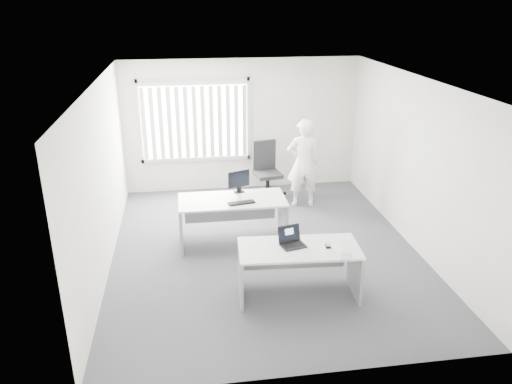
{
  "coord_description": "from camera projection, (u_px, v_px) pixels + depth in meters",
  "views": [
    {
      "loc": [
        -1.24,
        -7.33,
        3.97
      ],
      "look_at": [
        -0.13,
        0.15,
        0.99
      ],
      "focal_mm": 35.0,
      "sensor_mm": 36.0,
      "label": 1
    }
  ],
  "objects": [
    {
      "name": "wall_front",
      "position": [
        313.0,
        266.0,
        5.1
      ],
      "size": [
        5.0,
        0.02,
        2.8
      ],
      "primitive_type": "cube",
      "color": "beige",
      "rests_on": "ground"
    },
    {
      "name": "blinds",
      "position": [
        195.0,
        123.0,
        10.34
      ],
      "size": [
        2.2,
        0.1,
        1.5
      ],
      "primitive_type": null,
      "color": "silver",
      "rests_on": "wall_back"
    },
    {
      "name": "ground",
      "position": [
        265.0,
        250.0,
        8.37
      ],
      "size": [
        6.0,
        6.0,
        0.0
      ],
      "primitive_type": "plane",
      "color": "#4C4C53",
      "rests_on": "ground"
    },
    {
      "name": "office_chair",
      "position": [
        267.0,
        180.0,
        10.46
      ],
      "size": [
        0.78,
        0.78,
        1.19
      ],
      "rotation": [
        0.0,
        0.0,
        0.17
      ],
      "color": "black",
      "rests_on": "ground"
    },
    {
      "name": "desk_near",
      "position": [
        299.0,
        261.0,
        6.91
      ],
      "size": [
        1.71,
        0.89,
        0.76
      ],
      "rotation": [
        0.0,
        0.0,
        -0.07
      ],
      "color": "silver",
      "rests_on": "ground"
    },
    {
      "name": "person",
      "position": [
        303.0,
        163.0,
        9.84
      ],
      "size": [
        0.68,
        0.47,
        1.79
      ],
      "primitive_type": "imported",
      "rotation": [
        0.0,
        0.0,
        3.08
      ],
      "color": "white",
      "rests_on": "ground"
    },
    {
      "name": "paper_sheet",
      "position": [
        330.0,
        248.0,
        6.83
      ],
      "size": [
        0.31,
        0.22,
        0.0
      ],
      "primitive_type": "cube",
      "rotation": [
        0.0,
        0.0,
        0.02
      ],
      "color": "white",
      "rests_on": "desk_near"
    },
    {
      "name": "desk_far",
      "position": [
        232.0,
        212.0,
        8.4
      ],
      "size": [
        1.78,
        0.84,
        0.81
      ],
      "rotation": [
        0.0,
        0.0,
        -0.0
      ],
      "color": "silver",
      "rests_on": "ground"
    },
    {
      "name": "laptop",
      "position": [
        294.0,
        238.0,
        6.82
      ],
      "size": [
        0.39,
        0.36,
        0.26
      ],
      "primitive_type": null,
      "rotation": [
        0.0,
        0.0,
        0.24
      ],
      "color": "black",
      "rests_on": "desk_near"
    },
    {
      "name": "monitor",
      "position": [
        239.0,
        181.0,
        8.54
      ],
      "size": [
        0.41,
        0.24,
        0.39
      ],
      "primitive_type": null,
      "rotation": [
        0.0,
        0.0,
        0.33
      ],
      "color": "black",
      "rests_on": "desk_far"
    },
    {
      "name": "window",
      "position": [
        195.0,
        121.0,
        10.39
      ],
      "size": [
        2.32,
        0.06,
        1.76
      ],
      "primitive_type": "cube",
      "color": "#B7B7B3",
      "rests_on": "wall_back"
    },
    {
      "name": "wall_back",
      "position": [
        242.0,
        125.0,
        10.62
      ],
      "size": [
        5.0,
        0.02,
        2.8
      ],
      "primitive_type": "cube",
      "color": "beige",
      "rests_on": "ground"
    },
    {
      "name": "mouse",
      "position": [
        328.0,
        245.0,
        6.84
      ],
      "size": [
        0.08,
        0.12,
        0.05
      ],
      "primitive_type": null,
      "rotation": [
        0.0,
        0.0,
        -0.15
      ],
      "color": "#A8A9AB",
      "rests_on": "paper_sheet"
    },
    {
      "name": "wall_left",
      "position": [
        102.0,
        179.0,
        7.51
      ],
      "size": [
        0.02,
        6.0,
        2.8
      ],
      "primitive_type": "cube",
      "color": "beige",
      "rests_on": "ground"
    },
    {
      "name": "keyboard",
      "position": [
        242.0,
        203.0,
        8.14
      ],
      "size": [
        0.46,
        0.22,
        0.02
      ],
      "primitive_type": "cube",
      "rotation": [
        0.0,
        0.0,
        0.18
      ],
      "color": "black",
      "rests_on": "desk_far"
    },
    {
      "name": "ceiling",
      "position": [
        266.0,
        81.0,
        7.34
      ],
      "size": [
        5.0,
        6.0,
        0.02
      ],
      "primitive_type": "cube",
      "color": "silver",
      "rests_on": "wall_back"
    },
    {
      "name": "booklet",
      "position": [
        346.0,
        256.0,
        6.59
      ],
      "size": [
        0.21,
        0.24,
        0.01
      ],
      "primitive_type": "cube",
      "rotation": [
        0.0,
        0.0,
        -0.34
      ],
      "color": "white",
      "rests_on": "desk_near"
    },
    {
      "name": "wall_right",
      "position": [
        415.0,
        164.0,
        8.2
      ],
      "size": [
        0.02,
        6.0,
        2.8
      ],
      "primitive_type": "cube",
      "color": "beige",
      "rests_on": "ground"
    }
  ]
}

